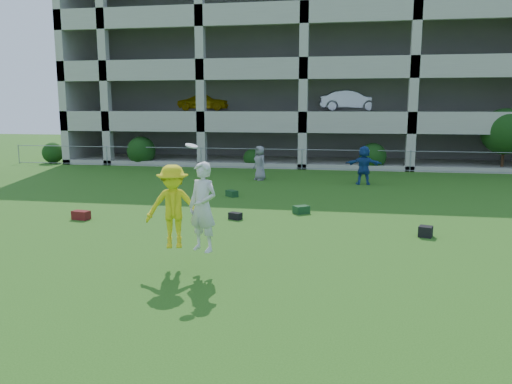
% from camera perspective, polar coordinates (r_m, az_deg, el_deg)
% --- Properties ---
extents(ground, '(100.00, 100.00, 0.00)m').
position_cam_1_polar(ground, '(10.45, -3.56, -10.35)').
color(ground, '#235114').
rests_on(ground, ground).
extents(bystander_c, '(0.95, 0.97, 1.69)m').
position_cam_1_polar(bystander_c, '(24.53, 0.44, 3.33)').
color(bystander_c, gray).
rests_on(bystander_c, ground).
extents(bystander_d, '(1.69, 0.61, 1.80)m').
position_cam_1_polar(bystander_d, '(23.67, 12.21, 3.02)').
color(bystander_d, navy).
rests_on(bystander_d, ground).
extents(bag_red_a, '(0.60, 0.40, 0.28)m').
position_cam_1_polar(bag_red_a, '(17.00, -19.36, -2.51)').
color(bag_red_a, '#500D15').
rests_on(bag_red_a, ground).
extents(bag_black_b, '(0.47, 0.38, 0.22)m').
position_cam_1_polar(bag_black_b, '(16.07, -2.38, -2.75)').
color(bag_black_b, black).
rests_on(bag_black_b, ground).
extents(bag_green_c, '(0.61, 0.58, 0.26)m').
position_cam_1_polar(bag_green_c, '(17.01, 5.20, -2.01)').
color(bag_green_c, '#143412').
rests_on(bag_green_c, ground).
extents(crate_d, '(0.44, 0.44, 0.30)m').
position_cam_1_polar(crate_d, '(14.72, 18.81, -4.29)').
color(crate_d, black).
rests_on(crate_d, ground).
extents(bag_green_g, '(0.57, 0.56, 0.25)m').
position_cam_1_polar(bag_green_g, '(20.11, -2.78, -0.17)').
color(bag_green_g, '#153A1D').
rests_on(bag_green_g, ground).
extents(frisbee_contest, '(1.83, 1.05, 2.35)m').
position_cam_1_polar(frisbee_contest, '(11.10, -8.49, -1.66)').
color(frisbee_contest, yellow).
rests_on(frisbee_contest, ground).
extents(parking_garage, '(30.00, 14.00, 12.00)m').
position_cam_1_polar(parking_garage, '(37.39, 6.52, 13.42)').
color(parking_garage, '#9E998C').
rests_on(parking_garage, ground).
extents(fence, '(36.06, 0.06, 1.20)m').
position_cam_1_polar(fence, '(28.78, 5.27, 3.78)').
color(fence, gray).
rests_on(fence, ground).
extents(shrub_row, '(34.38, 2.52, 3.50)m').
position_cam_1_polar(shrub_row, '(29.40, 14.41, 5.40)').
color(shrub_row, '#163D11').
rests_on(shrub_row, ground).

